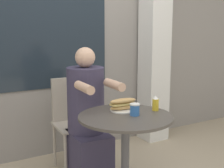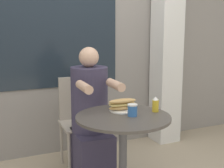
{
  "view_description": "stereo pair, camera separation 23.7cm",
  "coord_description": "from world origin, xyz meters",
  "px_view_note": "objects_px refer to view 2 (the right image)",
  "views": [
    {
      "loc": [
        -1.18,
        -1.82,
        1.35
      ],
      "look_at": [
        0.0,
        0.19,
        0.92
      ],
      "focal_mm": 50.0,
      "sensor_mm": 36.0,
      "label": 1
    },
    {
      "loc": [
        -0.97,
        -1.93,
        1.35
      ],
      "look_at": [
        0.0,
        0.19,
        0.92
      ],
      "focal_mm": 50.0,
      "sensor_mm": 36.0,
      "label": 2
    }
  ],
  "objects_px": {
    "drink_cup": "(132,110)",
    "sandwich_on_plate": "(123,105)",
    "cafe_table": "(123,142)",
    "condiment_bottle": "(156,104)",
    "seated_diner": "(91,124)",
    "diner_chair": "(79,113)"
  },
  "relations": [
    {
      "from": "drink_cup",
      "to": "sandwich_on_plate",
      "type": "bearing_deg",
      "value": 90.73
    },
    {
      "from": "cafe_table",
      "to": "condiment_bottle",
      "type": "height_order",
      "value": "condiment_bottle"
    },
    {
      "from": "cafe_table",
      "to": "seated_diner",
      "type": "xyz_separation_m",
      "value": [
        -0.05,
        0.52,
        -0.01
      ]
    },
    {
      "from": "diner_chair",
      "to": "drink_cup",
      "type": "bearing_deg",
      "value": 99.98
    },
    {
      "from": "diner_chair",
      "to": "sandwich_on_plate",
      "type": "xyz_separation_m",
      "value": [
        0.1,
        -0.74,
        0.24
      ]
    },
    {
      "from": "diner_chair",
      "to": "condiment_bottle",
      "type": "bearing_deg",
      "value": 113.43
    },
    {
      "from": "drink_cup",
      "to": "condiment_bottle",
      "type": "distance_m",
      "value": 0.21
    },
    {
      "from": "condiment_bottle",
      "to": "sandwich_on_plate",
      "type": "bearing_deg",
      "value": 149.66
    },
    {
      "from": "drink_cup",
      "to": "condiment_bottle",
      "type": "xyz_separation_m",
      "value": [
        0.21,
        0.03,
        0.01
      ]
    },
    {
      "from": "seated_diner",
      "to": "sandwich_on_plate",
      "type": "height_order",
      "value": "seated_diner"
    },
    {
      "from": "seated_diner",
      "to": "condiment_bottle",
      "type": "bearing_deg",
      "value": 125.19
    },
    {
      "from": "cafe_table",
      "to": "condiment_bottle",
      "type": "xyz_separation_m",
      "value": [
        0.27,
        -0.0,
        0.25
      ]
    },
    {
      "from": "cafe_table",
      "to": "condiment_bottle",
      "type": "bearing_deg",
      "value": -0.29
    },
    {
      "from": "cafe_table",
      "to": "drink_cup",
      "type": "bearing_deg",
      "value": -28.01
    },
    {
      "from": "seated_diner",
      "to": "condiment_bottle",
      "type": "height_order",
      "value": "seated_diner"
    },
    {
      "from": "drink_cup",
      "to": "diner_chair",
      "type": "bearing_deg",
      "value": 96.65
    },
    {
      "from": "diner_chair",
      "to": "drink_cup",
      "type": "height_order",
      "value": "diner_chair"
    },
    {
      "from": "cafe_table",
      "to": "drink_cup",
      "type": "xyz_separation_m",
      "value": [
        0.06,
        -0.03,
        0.24
      ]
    },
    {
      "from": "diner_chair",
      "to": "drink_cup",
      "type": "relative_size",
      "value": 9.95
    },
    {
      "from": "seated_diner",
      "to": "condiment_bottle",
      "type": "xyz_separation_m",
      "value": [
        0.32,
        -0.52,
        0.26
      ]
    },
    {
      "from": "seated_diner",
      "to": "diner_chair",
      "type": "bearing_deg",
      "value": -87.87
    },
    {
      "from": "seated_diner",
      "to": "sandwich_on_plate",
      "type": "bearing_deg",
      "value": 108.81
    }
  ]
}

